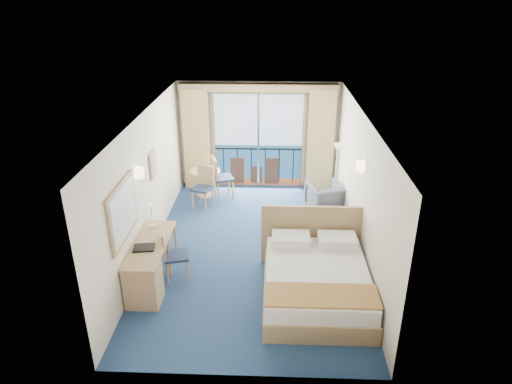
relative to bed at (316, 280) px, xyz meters
name	(u,v)px	position (x,y,z in m)	size (l,w,h in m)	color
floor	(253,249)	(-1.12, 1.47, -0.33)	(6.50, 6.50, 0.00)	navy
room_walls	(252,166)	(-1.12, 1.47, 1.45)	(4.04, 6.54, 2.72)	beige
balcony_door	(258,144)	(-1.13, 4.69, 0.81)	(2.36, 0.03, 2.52)	navy
curtain_left	(196,140)	(-2.67, 4.54, 0.94)	(0.65, 0.22, 2.55)	tan
curtain_right	(321,141)	(0.43, 4.54, 0.94)	(0.65, 0.22, 2.55)	tan
pelmet	(258,87)	(-1.12, 4.57, 2.25)	(3.80, 0.25, 0.18)	tan
mirror	(123,212)	(-3.09, -0.03, 1.22)	(0.05, 1.25, 0.95)	tan
wall_print	(153,164)	(-3.09, 1.92, 1.27)	(0.04, 0.42, 0.52)	tan
sconce_left	(139,173)	(-3.06, 0.87, 1.52)	(0.18, 0.18, 0.18)	beige
sconce_right	(361,166)	(0.82, 1.32, 1.52)	(0.18, 0.18, 0.18)	beige
bed	(316,280)	(0.00, 0.00, 0.00)	(1.88, 2.23, 1.18)	tan
nightstand	(344,242)	(0.65, 1.33, -0.06)	(0.42, 0.40, 0.55)	tan
phone	(347,228)	(0.68, 1.32, 0.26)	(0.19, 0.14, 0.08)	silver
armchair	(325,198)	(0.47, 3.19, 0.02)	(0.75, 0.77, 0.70)	#4F5760
floor_lamp	(337,159)	(0.73, 3.63, 0.81)	(0.21, 0.21, 1.50)	silver
desk	(145,276)	(-2.82, -0.14, 0.10)	(0.57, 1.66, 0.78)	tan
desk_chair	(171,252)	(-2.50, 0.41, 0.22)	(0.51, 0.50, 0.97)	#1F2C49
folder	(144,248)	(-2.88, 0.14, 0.47)	(0.35, 0.26, 0.03)	black
desk_lamp	(151,211)	(-2.91, 0.88, 0.78)	(0.12, 0.12, 0.44)	silver
round_table	(205,177)	(-2.41, 3.96, 0.18)	(0.76, 0.76, 0.68)	tan
table_chair_a	(220,175)	(-2.03, 3.88, 0.26)	(0.59, 0.58, 1.05)	#1F2C49
table_chair_b	(204,184)	(-2.36, 3.42, 0.22)	(0.54, 0.55, 0.98)	#1F2C49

